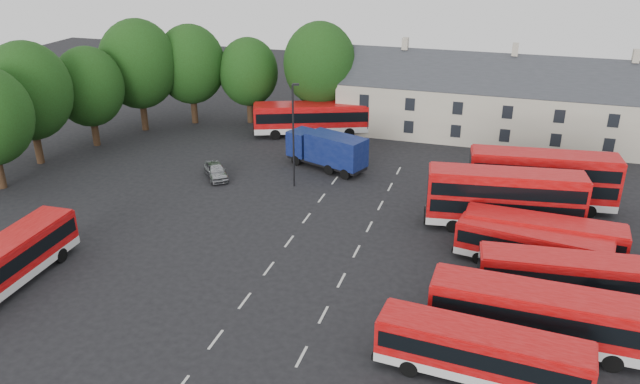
{
  "coord_description": "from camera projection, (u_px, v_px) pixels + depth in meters",
  "views": [
    {
      "loc": [
        13.81,
        -35.28,
        21.2
      ],
      "look_at": [
        0.99,
        6.35,
        2.2
      ],
      "focal_mm": 35.0,
      "sensor_mm": 36.0,
      "label": 1
    }
  ],
  "objects": [
    {
      "name": "bus_row_d",
      "position": [
        532.0,
        246.0,
        40.79
      ],
      "size": [
        9.99,
        3.85,
        2.76
      ],
      "rotation": [
        0.0,
        0.0,
        -0.17
      ],
      "color": "silver",
      "rests_on": "ground"
    },
    {
      "name": "bus_row_a",
      "position": [
        481.0,
        350.0,
        30.7
      ],
      "size": [
        10.5,
        3.21,
        2.92
      ],
      "rotation": [
        0.0,
        0.0,
        -0.08
      ],
      "color": "silver",
      "rests_on": "ground"
    },
    {
      "name": "bus_north",
      "position": [
        312.0,
        116.0,
        66.31
      ],
      "size": [
        12.4,
        7.05,
        3.46
      ],
      "rotation": [
        0.0,
        0.0,
        0.37
      ],
      "color": "silver",
      "rests_on": "ground"
    },
    {
      "name": "lamppost",
      "position": [
        294.0,
        133.0,
        52.31
      ],
      "size": [
        0.62,
        0.4,
        9.05
      ],
      "rotation": [
        0.0,
        0.0,
        0.37
      ],
      "color": "black",
      "rests_on": "ground"
    },
    {
      "name": "terrace_houses",
      "position": [
        508.0,
        104.0,
        64.07
      ],
      "size": [
        35.7,
        7.13,
        10.06
      ],
      "color": "beige",
      "rests_on": "ground"
    },
    {
      "name": "treeline",
      "position": [
        153.0,
        77.0,
        62.99
      ],
      "size": [
        29.92,
        32.59,
        12.01
      ],
      "color": "black",
      "rests_on": "ground"
    },
    {
      "name": "bus_row_b",
      "position": [
        540.0,
        312.0,
        33.3
      ],
      "size": [
        11.71,
        3.07,
        3.29
      ],
      "rotation": [
        0.0,
        0.0,
        -0.03
      ],
      "color": "silver",
      "rests_on": "ground"
    },
    {
      "name": "silver_car",
      "position": [
        216.0,
        171.0,
        55.66
      ],
      "size": [
        3.79,
        4.19,
        1.38
      ],
      "primitive_type": "imported",
      "rotation": [
        0.0,
        0.0,
        0.67
      ],
      "color": "#95989C",
      "rests_on": "ground"
    },
    {
      "name": "bus_dd_north",
      "position": [
        542.0,
        177.0,
        49.12
      ],
      "size": [
        11.53,
        3.84,
        4.64
      ],
      "rotation": [
        0.0,
        0.0,
        0.11
      ],
      "color": "silver",
      "rests_on": "ground"
    },
    {
      "name": "bus_row_c",
      "position": [
        569.0,
        275.0,
        37.16
      ],
      "size": [
        10.71,
        3.42,
        2.98
      ],
      "rotation": [
        0.0,
        0.0,
        0.1
      ],
      "color": "silver",
      "rests_on": "ground"
    },
    {
      "name": "lane_markings",
      "position": [
        322.0,
        246.0,
        44.18
      ],
      "size": [
        5.15,
        33.8,
        0.01
      ],
      "color": "beige",
      "rests_on": "ground"
    },
    {
      "name": "bus_row_e",
      "position": [
        543.0,
        235.0,
        41.97
      ],
      "size": [
        10.53,
        2.97,
        2.94
      ],
      "rotation": [
        0.0,
        0.0,
        -0.06
      ],
      "color": "silver",
      "rests_on": "ground"
    },
    {
      "name": "ground",
      "position": [
        279.0,
        254.0,
        43.11
      ],
      "size": [
        140.0,
        140.0,
        0.0
      ],
      "primitive_type": "plane",
      "color": "black",
      "rests_on": "ground"
    },
    {
      "name": "bus_west",
      "position": [
        6.0,
        261.0,
        38.61
      ],
      "size": [
        2.91,
        11.03,
        3.1
      ],
      "rotation": [
        0.0,
        0.0,
        1.6
      ],
      "color": "silver",
      "rests_on": "ground"
    },
    {
      "name": "bus_dd_south",
      "position": [
        505.0,
        197.0,
        45.69
      ],
      "size": [
        11.44,
        4.03,
        4.59
      ],
      "rotation": [
        0.0,
        0.0,
        0.14
      ],
      "color": "silver",
      "rests_on": "ground"
    },
    {
      "name": "box_truck",
      "position": [
        327.0,
        149.0,
        57.24
      ],
      "size": [
        8.13,
        5.03,
        3.4
      ],
      "rotation": [
        0.0,
        0.0,
        -0.36
      ],
      "color": "black",
      "rests_on": "ground"
    }
  ]
}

